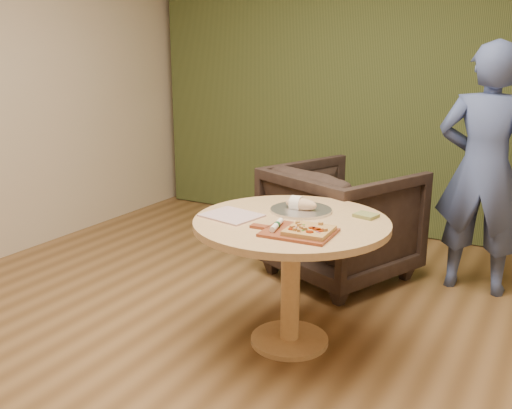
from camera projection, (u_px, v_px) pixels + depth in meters
The scene contains 12 objects.
room_shell at pixel (209, 107), 2.62m from camera, with size 5.04×6.04×2.84m.
curtain at pixel (393, 79), 5.05m from camera, with size 4.80×0.14×2.78m, color #333E1C.
pedestal_table at pixel (291, 244), 3.18m from camera, with size 1.09×1.09×0.75m.
pizza_paddle at pixel (297, 232), 2.90m from camera, with size 0.45×0.30×0.01m.
flatbread_pizza at pixel (309, 230), 2.87m from camera, with size 0.23×0.23×0.04m.
cutlery_roll at pixel (277, 225), 2.94m from camera, with size 0.06×0.20×0.03m.
newspaper at pixel (232, 215), 3.20m from camera, with size 0.30×0.25×0.01m, color white.
serving_tray at pixel (301, 210), 3.30m from camera, with size 0.36×0.36×0.02m.
bread_roll at pixel (300, 204), 3.29m from camera, with size 0.19×0.09×0.09m.
green_packet at pixel (366, 215), 3.18m from camera, with size 0.12×0.10×0.02m, color #61692F.
armchair at pixel (342, 216), 4.20m from camera, with size 0.91×0.85×0.93m, color black.
person_standing at pixel (483, 170), 3.87m from camera, with size 0.63×0.41×1.72m, color #425286.
Camera 1 is at (1.49, -2.19, 1.66)m, focal length 40.00 mm.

